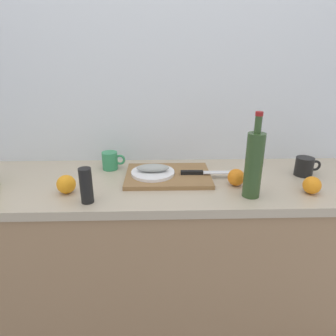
{
  "coord_description": "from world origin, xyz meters",
  "views": [
    {
      "loc": [
        -0.03,
        -1.33,
        1.48
      ],
      "look_at": [
        0.01,
        0.04,
        0.95
      ],
      "focal_mm": 31.95,
      "sensor_mm": 36.0,
      "label": 1
    }
  ],
  "objects_px": {
    "chef_knife": "(203,172)",
    "wine_bottle": "(254,164)",
    "pepper_mill": "(86,186)",
    "white_plate": "(153,173)",
    "coffee_mug_1": "(111,161)",
    "cutting_board": "(168,176)",
    "coffee_mug_0": "(305,166)",
    "orange_0": "(236,177)",
    "fish_fillet": "(153,168)"
  },
  "relations": [
    {
      "from": "chef_knife",
      "to": "wine_bottle",
      "type": "xyz_separation_m",
      "value": [
        0.18,
        -0.2,
        0.12
      ]
    },
    {
      "from": "chef_knife",
      "to": "pepper_mill",
      "type": "relative_size",
      "value": 1.94
    },
    {
      "from": "white_plate",
      "to": "wine_bottle",
      "type": "distance_m",
      "value": 0.49
    },
    {
      "from": "coffee_mug_1",
      "to": "pepper_mill",
      "type": "xyz_separation_m",
      "value": [
        -0.04,
        -0.38,
        0.03
      ]
    },
    {
      "from": "cutting_board",
      "to": "coffee_mug_0",
      "type": "bearing_deg",
      "value": 0.85
    },
    {
      "from": "coffee_mug_1",
      "to": "orange_0",
      "type": "relative_size",
      "value": 1.53
    },
    {
      "from": "coffee_mug_0",
      "to": "orange_0",
      "type": "xyz_separation_m",
      "value": [
        -0.37,
        -0.11,
        -0.01
      ]
    },
    {
      "from": "wine_bottle",
      "to": "pepper_mill",
      "type": "height_order",
      "value": "wine_bottle"
    },
    {
      "from": "white_plate",
      "to": "orange_0",
      "type": "xyz_separation_m",
      "value": [
        0.39,
        -0.1,
        0.01
      ]
    },
    {
      "from": "coffee_mug_0",
      "to": "chef_knife",
      "type": "bearing_deg",
      "value": -177.59
    },
    {
      "from": "chef_knife",
      "to": "wine_bottle",
      "type": "relative_size",
      "value": 0.8
    },
    {
      "from": "cutting_board",
      "to": "fish_fillet",
      "type": "relative_size",
      "value": 2.6
    },
    {
      "from": "cutting_board",
      "to": "white_plate",
      "type": "relative_size",
      "value": 1.95
    },
    {
      "from": "white_plate",
      "to": "coffee_mug_1",
      "type": "distance_m",
      "value": 0.26
    },
    {
      "from": "cutting_board",
      "to": "orange_0",
      "type": "relative_size",
      "value": 5.24
    },
    {
      "from": "white_plate",
      "to": "coffee_mug_0",
      "type": "height_order",
      "value": "coffee_mug_0"
    },
    {
      "from": "wine_bottle",
      "to": "orange_0",
      "type": "relative_size",
      "value": 4.6
    },
    {
      "from": "pepper_mill",
      "to": "white_plate",
      "type": "bearing_deg",
      "value": 43.26
    },
    {
      "from": "wine_bottle",
      "to": "pepper_mill",
      "type": "bearing_deg",
      "value": -176.83
    },
    {
      "from": "coffee_mug_1",
      "to": "white_plate",
      "type": "bearing_deg",
      "value": -29.71
    },
    {
      "from": "white_plate",
      "to": "coffee_mug_1",
      "type": "height_order",
      "value": "coffee_mug_1"
    },
    {
      "from": "coffee_mug_0",
      "to": "orange_0",
      "type": "relative_size",
      "value": 1.62
    },
    {
      "from": "cutting_board",
      "to": "coffee_mug_1",
      "type": "distance_m",
      "value": 0.33
    },
    {
      "from": "cutting_board",
      "to": "fish_fillet",
      "type": "xyz_separation_m",
      "value": [
        -0.07,
        -0.0,
        0.04
      ]
    },
    {
      "from": "coffee_mug_1",
      "to": "pepper_mill",
      "type": "height_order",
      "value": "pepper_mill"
    },
    {
      "from": "wine_bottle",
      "to": "coffee_mug_0",
      "type": "height_order",
      "value": "wine_bottle"
    },
    {
      "from": "chef_knife",
      "to": "orange_0",
      "type": "height_order",
      "value": "orange_0"
    },
    {
      "from": "fish_fillet",
      "to": "wine_bottle",
      "type": "distance_m",
      "value": 0.49
    },
    {
      "from": "coffee_mug_0",
      "to": "cutting_board",
      "type": "bearing_deg",
      "value": -179.15
    },
    {
      "from": "chef_knife",
      "to": "coffee_mug_1",
      "type": "relative_size",
      "value": 2.39
    },
    {
      "from": "pepper_mill",
      "to": "fish_fillet",
      "type": "bearing_deg",
      "value": 43.26
    },
    {
      "from": "white_plate",
      "to": "coffee_mug_1",
      "type": "bearing_deg",
      "value": 150.29
    },
    {
      "from": "orange_0",
      "to": "wine_bottle",
      "type": "bearing_deg",
      "value": -71.56
    },
    {
      "from": "orange_0",
      "to": "chef_knife",
      "type": "bearing_deg",
      "value": 147.71
    },
    {
      "from": "fish_fillet",
      "to": "chef_knife",
      "type": "distance_m",
      "value": 0.25
    },
    {
      "from": "cutting_board",
      "to": "coffee_mug_1",
      "type": "xyz_separation_m",
      "value": [
        -0.3,
        0.13,
        0.04
      ]
    },
    {
      "from": "cutting_board",
      "to": "coffee_mug_1",
      "type": "bearing_deg",
      "value": 157.34
    },
    {
      "from": "cutting_board",
      "to": "coffee_mug_1",
      "type": "height_order",
      "value": "coffee_mug_1"
    },
    {
      "from": "cutting_board",
      "to": "coffee_mug_0",
      "type": "distance_m",
      "value": 0.69
    },
    {
      "from": "cutting_board",
      "to": "coffee_mug_0",
      "type": "relative_size",
      "value": 3.24
    },
    {
      "from": "fish_fillet",
      "to": "wine_bottle",
      "type": "bearing_deg",
      "value": -26.42
    },
    {
      "from": "white_plate",
      "to": "wine_bottle",
      "type": "height_order",
      "value": "wine_bottle"
    },
    {
      "from": "fish_fillet",
      "to": "pepper_mill",
      "type": "xyz_separation_m",
      "value": [
        -0.27,
        -0.25,
        0.02
      ]
    },
    {
      "from": "pepper_mill",
      "to": "coffee_mug_1",
      "type": "bearing_deg",
      "value": 84.02
    },
    {
      "from": "fish_fillet",
      "to": "chef_knife",
      "type": "xyz_separation_m",
      "value": [
        0.25,
        -0.01,
        -0.02
      ]
    },
    {
      "from": "cutting_board",
      "to": "pepper_mill",
      "type": "bearing_deg",
      "value": -143.34
    },
    {
      "from": "cutting_board",
      "to": "coffee_mug_0",
      "type": "height_order",
      "value": "coffee_mug_0"
    },
    {
      "from": "wine_bottle",
      "to": "coffee_mug_0",
      "type": "xyz_separation_m",
      "value": [
        0.34,
        0.23,
        -0.1
      ]
    },
    {
      "from": "white_plate",
      "to": "cutting_board",
      "type": "bearing_deg",
      "value": 2.58
    },
    {
      "from": "wine_bottle",
      "to": "orange_0",
      "type": "bearing_deg",
      "value": 108.44
    }
  ]
}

